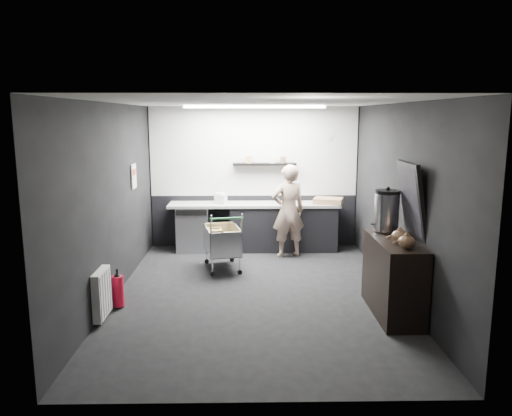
{
  "coord_description": "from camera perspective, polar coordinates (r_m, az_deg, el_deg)",
  "views": [
    {
      "loc": [
        -0.13,
        -6.81,
        2.52
      ],
      "look_at": [
        -0.0,
        0.4,
        1.18
      ],
      "focal_mm": 35.0,
      "sensor_mm": 36.0,
      "label": 1
    }
  ],
  "objects": [
    {
      "name": "wall_left",
      "position": [
        7.16,
        -16.15,
        0.67
      ],
      "size": [
        0.0,
        5.5,
        5.5
      ],
      "primitive_type": "plane",
      "rotation": [
        1.57,
        0.0,
        1.57
      ],
      "color": "black",
      "rests_on": "floor"
    },
    {
      "name": "white_container",
      "position": [
        9.32,
        -4.05,
        1.01
      ],
      "size": [
        0.24,
        0.22,
        0.18
      ],
      "primitive_type": "cube",
      "rotation": [
        0.0,
        0.0,
        -0.4
      ],
      "color": "silver",
      "rests_on": "prep_counter"
    },
    {
      "name": "person",
      "position": [
        8.97,
        3.71,
        -0.34
      ],
      "size": [
        0.69,
        0.54,
        1.67
      ],
      "primitive_type": "imported",
      "rotation": [
        0.0,
        0.0,
        3.39
      ],
      "color": "beige",
      "rests_on": "floor"
    },
    {
      "name": "fire_extinguisher",
      "position": [
        6.94,
        -15.5,
        -9.01
      ],
      "size": [
        0.15,
        0.15,
        0.51
      ],
      "color": "red",
      "rests_on": "floor"
    },
    {
      "name": "ceiling",
      "position": [
        6.82,
        0.07,
        12.0
      ],
      "size": [
        5.5,
        5.5,
        0.0
      ],
      "primitive_type": "plane",
      "rotation": [
        3.14,
        0.0,
        0.0
      ],
      "color": "silver",
      "rests_on": "wall_back"
    },
    {
      "name": "wall_right",
      "position": [
        7.23,
        16.12,
        0.77
      ],
      "size": [
        0.0,
        5.5,
        5.5
      ],
      "primitive_type": "plane",
      "rotation": [
        1.57,
        0.0,
        -1.57
      ],
      "color": "black",
      "rests_on": "floor"
    },
    {
      "name": "ceiling_strip",
      "position": [
        8.66,
        -0.17,
        11.49
      ],
      "size": [
        2.4,
        0.2,
        0.04
      ],
      "primitive_type": "cube",
      "color": "white",
      "rests_on": "ceiling"
    },
    {
      "name": "kitchen_wall_panel",
      "position": [
        9.57,
        -0.25,
        6.48
      ],
      "size": [
        3.95,
        0.02,
        1.7
      ],
      "primitive_type": "cube",
      "color": "silver",
      "rests_on": "wall_back"
    },
    {
      "name": "wall_front",
      "position": [
        4.23,
        0.79,
        -5.59
      ],
      "size": [
        5.5,
        0.0,
        5.5
      ],
      "primitive_type": "plane",
      "rotation": [
        -1.57,
        0.0,
        0.0
      ],
      "color": "black",
      "rests_on": "floor"
    },
    {
      "name": "floating_shelf",
      "position": [
        9.48,
        0.98,
        5.05
      ],
      "size": [
        1.2,
        0.22,
        0.04
      ],
      "primitive_type": "cube",
      "color": "black",
      "rests_on": "wall_back"
    },
    {
      "name": "poster_red_band",
      "position": [
        8.37,
        -13.79,
        4.02
      ],
      "size": [
        0.02,
        0.22,
        0.1
      ],
      "primitive_type": "cube",
      "color": "red",
      "rests_on": "poster"
    },
    {
      "name": "floor",
      "position": [
        7.26,
        0.07,
        -9.81
      ],
      "size": [
        5.5,
        5.5,
        0.0
      ],
      "primitive_type": "plane",
      "color": "black",
      "rests_on": "ground"
    },
    {
      "name": "radiator",
      "position": [
        6.55,
        -17.23,
        -9.34
      ],
      "size": [
        0.1,
        0.5,
        0.6
      ],
      "primitive_type": "cube",
      "color": "silver",
      "rests_on": "wall_left"
    },
    {
      "name": "prep_counter",
      "position": [
        9.46,
        0.6,
        -2.09
      ],
      "size": [
        3.2,
        0.61,
        0.9
      ],
      "color": "black",
      "rests_on": "floor"
    },
    {
      "name": "shopping_cart",
      "position": [
        8.3,
        -3.89,
        -3.9
      ],
      "size": [
        0.69,
        0.98,
        0.97
      ],
      "color": "silver",
      "rests_on": "floor"
    },
    {
      "name": "cardboard_box",
      "position": [
        9.44,
        8.25,
        0.82
      ],
      "size": [
        0.61,
        0.53,
        0.1
      ],
      "primitive_type": "cube",
      "rotation": [
        0.0,
        0.0,
        -0.3
      ],
      "color": "#A27A56",
      "rests_on": "prep_counter"
    },
    {
      "name": "wall_back",
      "position": [
        9.63,
        -0.25,
        3.52
      ],
      "size": [
        5.5,
        0.0,
        5.5
      ],
      "primitive_type": "plane",
      "rotation": [
        1.57,
        0.0,
        0.0
      ],
      "color": "black",
      "rests_on": "floor"
    },
    {
      "name": "wall_clock",
      "position": [
        9.66,
        8.17,
        8.2
      ],
      "size": [
        0.2,
        0.03,
        0.2
      ],
      "primitive_type": "cylinder",
      "rotation": [
        1.57,
        0.0,
        0.0
      ],
      "color": "silver",
      "rests_on": "wall_back"
    },
    {
      "name": "dado_panel",
      "position": [
        9.75,
        -0.24,
        -1.46
      ],
      "size": [
        3.95,
        0.02,
        1.0
      ],
      "primitive_type": "cube",
      "color": "black",
      "rests_on": "wall_back"
    },
    {
      "name": "poster",
      "position": [
        8.38,
        -13.81,
        3.54
      ],
      "size": [
        0.02,
        0.3,
        0.4
      ],
      "primitive_type": "cube",
      "color": "silver",
      "rests_on": "wall_left"
    },
    {
      "name": "sideboard",
      "position": [
        6.66,
        15.49,
        -6.49
      ],
      "size": [
        0.56,
        1.31,
        1.96
      ],
      "color": "black",
      "rests_on": "floor"
    },
    {
      "name": "pink_tub",
      "position": [
        9.37,
        -4.01,
        1.13
      ],
      "size": [
        0.2,
        0.2,
        0.2
      ],
      "primitive_type": "cylinder",
      "color": "silver",
      "rests_on": "prep_counter"
    }
  ]
}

